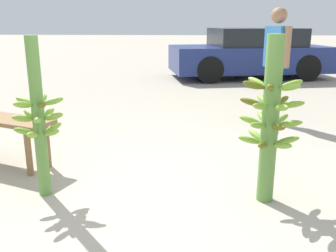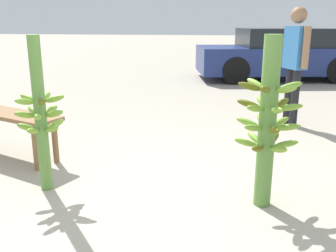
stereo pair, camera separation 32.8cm
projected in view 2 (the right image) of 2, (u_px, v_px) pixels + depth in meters
name	position (u px, v px, depth m)	size (l,w,h in m)	color
ground_plane	(145.00, 205.00, 2.99)	(80.00, 80.00, 0.00)	#A89E8C
banana_stalk_left	(40.00, 115.00, 3.11)	(0.42, 0.42, 1.31)	#5B8C3D
banana_stalk_center	(267.00, 121.00, 2.82)	(0.49, 0.49, 1.33)	#5B8C3D
vendor_person	(295.00, 56.00, 5.05)	(0.30, 0.56, 1.61)	black
market_bench	(9.00, 120.00, 3.95)	(1.34, 0.80, 0.50)	olive
parked_car	(279.00, 54.00, 9.42)	(4.21, 2.50, 1.26)	navy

